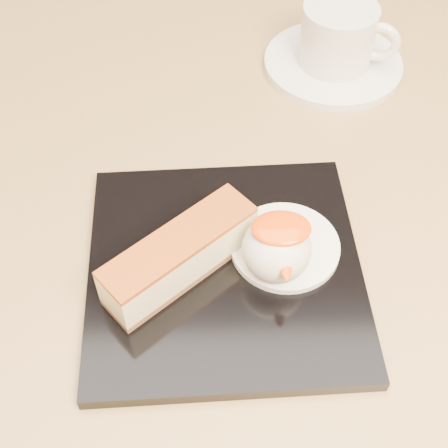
{
  "coord_description": "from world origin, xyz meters",
  "views": [
    {
      "loc": [
        0.04,
        -0.32,
        1.15
      ],
      "look_at": [
        0.05,
        -0.01,
        0.76
      ],
      "focal_mm": 50.0,
      "sensor_mm": 36.0,
      "label": 1
    }
  ],
  "objects_px": {
    "ice_cream_scoop": "(277,249)",
    "saucer": "(333,64)",
    "table": "(179,335)",
    "cheesecake": "(180,256)",
    "coffee_cup": "(340,34)",
    "dessert_plate": "(225,269)"
  },
  "relations": [
    {
      "from": "dessert_plate",
      "to": "ice_cream_scoop",
      "type": "distance_m",
      "value": 0.05
    },
    {
      "from": "saucer",
      "to": "dessert_plate",
      "type": "bearing_deg",
      "value": -115.26
    },
    {
      "from": "table",
      "to": "coffee_cup",
      "type": "xyz_separation_m",
      "value": [
        0.18,
        0.24,
        0.2
      ]
    },
    {
      "from": "ice_cream_scoop",
      "to": "saucer",
      "type": "distance_m",
      "value": 0.29
    },
    {
      "from": "table",
      "to": "cheesecake",
      "type": "height_order",
      "value": "cheesecake"
    },
    {
      "from": "table",
      "to": "ice_cream_scoop",
      "type": "relative_size",
      "value": 14.74
    },
    {
      "from": "cheesecake",
      "to": "saucer",
      "type": "bearing_deg",
      "value": 19.53
    },
    {
      "from": "table",
      "to": "ice_cream_scoop",
      "type": "distance_m",
      "value": 0.22
    },
    {
      "from": "coffee_cup",
      "to": "table",
      "type": "bearing_deg",
      "value": -107.49
    },
    {
      "from": "saucer",
      "to": "coffee_cup",
      "type": "bearing_deg",
      "value": -18.73
    },
    {
      "from": "table",
      "to": "coffee_cup",
      "type": "distance_m",
      "value": 0.36
    },
    {
      "from": "saucer",
      "to": "cheesecake",
      "type": "bearing_deg",
      "value": -120.58
    },
    {
      "from": "ice_cream_scoop",
      "to": "saucer",
      "type": "bearing_deg",
      "value": 72.4
    },
    {
      "from": "cheesecake",
      "to": "coffee_cup",
      "type": "height_order",
      "value": "coffee_cup"
    },
    {
      "from": "table",
      "to": "saucer",
      "type": "bearing_deg",
      "value": 54.15
    },
    {
      "from": "table",
      "to": "dessert_plate",
      "type": "distance_m",
      "value": 0.17
    },
    {
      "from": "dessert_plate",
      "to": "saucer",
      "type": "xyz_separation_m",
      "value": [
        0.13,
        0.27,
        -0.0
      ]
    },
    {
      "from": "table",
      "to": "dessert_plate",
      "type": "bearing_deg",
      "value": -32.17
    },
    {
      "from": "cheesecake",
      "to": "coffee_cup",
      "type": "xyz_separation_m",
      "value": [
        0.16,
        0.27,
        0.01
      ]
    },
    {
      "from": "table",
      "to": "ice_cream_scoop",
      "type": "height_order",
      "value": "ice_cream_scoop"
    },
    {
      "from": "saucer",
      "to": "coffee_cup",
      "type": "xyz_separation_m",
      "value": [
        0.0,
        -0.0,
        0.04
      ]
    },
    {
      "from": "ice_cream_scoop",
      "to": "table",
      "type": "bearing_deg",
      "value": 158.42
    }
  ]
}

